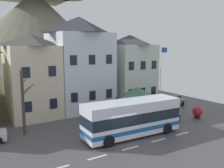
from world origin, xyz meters
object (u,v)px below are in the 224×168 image
(public_bench, at_px, (143,108))
(transit_bus, at_px, (132,118))
(hilltop_castle, at_px, (36,39))
(bus_shelter, at_px, (137,93))
(pedestrian_02, at_px, (179,113))
(bare_tree_00, at_px, (23,102))
(harbour_buoy, at_px, (197,112))
(parked_car_01, at_px, (171,101))
(townhouse_02, at_px, (80,64))
(parked_car_02, at_px, (145,106))
(townhouse_01, at_px, (32,76))
(pedestrian_00, at_px, (169,113))
(pedestrian_01, at_px, (154,113))
(townhouse_03, at_px, (130,69))
(flagpole, at_px, (161,77))

(public_bench, bearing_deg, transit_bus, -136.33)
(transit_bus, bearing_deg, hilltop_castle, 94.22)
(bus_shelter, relative_size, pedestrian_02, 2.36)
(transit_bus, relative_size, bare_tree_00, 1.55)
(harbour_buoy, bearing_deg, bare_tree_00, 163.44)
(parked_car_01, distance_m, public_bench, 5.24)
(townhouse_02, relative_size, bus_shelter, 3.22)
(parked_car_02, bearing_deg, harbour_buoy, 108.24)
(townhouse_01, distance_m, harbour_buoy, 19.05)
(pedestrian_00, xyz_separation_m, public_bench, (-0.43, 4.05, -0.31))
(townhouse_01, height_order, pedestrian_00, townhouse_01)
(townhouse_02, relative_size, pedestrian_00, 7.80)
(townhouse_01, relative_size, public_bench, 6.32)
(pedestrian_01, distance_m, public_bench, 3.89)
(public_bench, bearing_deg, townhouse_02, 134.40)
(public_bench, bearing_deg, bus_shelter, -142.32)
(transit_bus, relative_size, parked_car_02, 2.14)
(townhouse_02, xyz_separation_m, pedestrian_00, (6.10, -9.83, -5.06))
(hilltop_castle, bearing_deg, transit_bus, -88.52)
(townhouse_03, distance_m, transit_bus, 13.81)
(townhouse_01, bearing_deg, townhouse_03, -0.27)
(parked_car_01, height_order, public_bench, parked_car_01)
(bus_shelter, relative_size, parked_car_02, 0.84)
(parked_car_01, distance_m, pedestrian_00, 6.44)
(pedestrian_00, bearing_deg, bare_tree_00, 164.83)
(public_bench, bearing_deg, pedestrian_01, -111.63)
(townhouse_01, xyz_separation_m, townhouse_03, (13.67, -0.06, 0.14))
(harbour_buoy, bearing_deg, pedestrian_01, 160.44)
(parked_car_02, relative_size, public_bench, 2.91)
(transit_bus, xyz_separation_m, bus_shelter, (3.51, 3.78, 1.37))
(pedestrian_00, bearing_deg, pedestrian_01, 166.18)
(pedestrian_02, distance_m, bare_tree_00, 16.05)
(hilltop_castle, distance_m, bus_shelter, 25.24)
(bare_tree_00, bearing_deg, hilltop_castle, 71.59)
(flagpole, xyz_separation_m, bare_tree_00, (-15.06, 1.80, -1.48))
(parked_car_01, distance_m, pedestrian_01, 7.69)
(pedestrian_00, bearing_deg, bus_shelter, 141.27)
(bus_shelter, height_order, pedestrian_00, bus_shelter)
(transit_bus, height_order, pedestrian_01, transit_bus)
(flagpole, bearing_deg, hilltop_castle, 107.46)
(townhouse_02, distance_m, pedestrian_02, 13.57)
(townhouse_01, distance_m, parked_car_01, 18.18)
(townhouse_02, bearing_deg, bare_tree_00, -144.71)
(townhouse_03, xyz_separation_m, flagpole, (-0.89, -7.29, -0.26))
(transit_bus, xyz_separation_m, parked_car_02, (6.59, 6.11, -1.02))
(pedestrian_00, distance_m, pedestrian_01, 1.92)
(townhouse_03, xyz_separation_m, parked_car_02, (-1.19, -4.83, -4.22))
(flagpole, height_order, bare_tree_00, flagpole)
(pedestrian_00, distance_m, public_bench, 4.08)
(townhouse_03, bearing_deg, harbour_buoy, -81.71)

